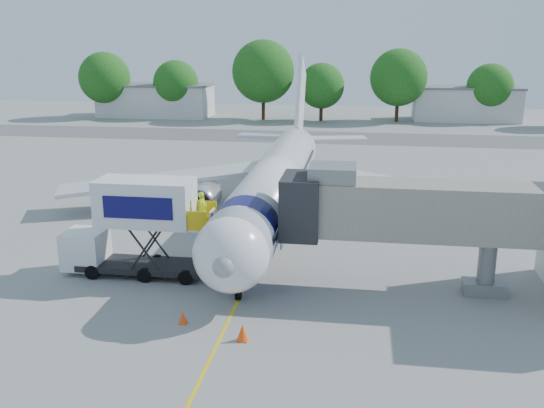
# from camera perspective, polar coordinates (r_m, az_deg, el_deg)

# --- Properties ---
(ground) EXTENTS (160.00, 160.00, 0.00)m
(ground) POSITION_cam_1_polar(r_m,az_deg,el_deg) (39.97, -0.46, -3.35)
(ground) COLOR gray
(ground) RESTS_ON ground
(guidance_line) EXTENTS (0.15, 70.00, 0.01)m
(guidance_line) POSITION_cam_1_polar(r_m,az_deg,el_deg) (39.97, -0.46, -3.35)
(guidance_line) COLOR yellow
(guidance_line) RESTS_ON ground
(taxiway_strip) EXTENTS (120.00, 10.00, 0.01)m
(taxiway_strip) POSITION_cam_1_polar(r_m,az_deg,el_deg) (80.62, 4.16, 6.29)
(taxiway_strip) COLOR #59595B
(taxiway_strip) RESTS_ON ground
(aircraft) EXTENTS (34.17, 37.73, 11.35)m
(aircraft) POSITION_cam_1_polar(r_m,az_deg,el_deg) (43.07, 0.38, 2.12)
(aircraft) COLOR white
(aircraft) RESTS_ON ground
(jet_bridge) EXTENTS (13.90, 3.20, 6.60)m
(jet_bridge) POSITION_cam_1_polar(r_m,az_deg,el_deg) (31.63, 11.98, -0.60)
(jet_bridge) COLOR gray
(jet_bridge) RESTS_ON ground
(catering_hiloader) EXTENTS (8.50, 2.44, 5.50)m
(catering_hiloader) POSITION_cam_1_polar(r_m,az_deg,el_deg) (34.23, -12.73, -2.17)
(catering_hiloader) COLOR black
(catering_hiloader) RESTS_ON ground
(ground_tug) EXTENTS (3.72, 2.39, 1.38)m
(ground_tug) POSITION_cam_1_polar(r_m,az_deg,el_deg) (22.01, -3.47, -18.27)
(ground_tug) COLOR silver
(ground_tug) RESTS_ON ground
(safety_cone_a) EXTENTS (0.40, 0.40, 0.63)m
(safety_cone_a) POSITION_cam_1_polar(r_m,az_deg,el_deg) (28.98, -8.38, -10.53)
(safety_cone_a) COLOR #FF490D
(safety_cone_a) RESTS_ON ground
(safety_cone_b) EXTENTS (0.50, 0.50, 0.80)m
(safety_cone_b) POSITION_cam_1_polar(r_m,az_deg,el_deg) (27.21, -2.80, -11.99)
(safety_cone_b) COLOR #FF490D
(safety_cone_b) RESTS_ON ground
(outbuilding_left) EXTENTS (18.40, 8.40, 5.30)m
(outbuilding_left) POSITION_cam_1_polar(r_m,az_deg,el_deg) (103.58, -10.87, 9.60)
(outbuilding_left) COLOR silver
(outbuilding_left) RESTS_ON ground
(outbuilding_right) EXTENTS (16.40, 7.40, 5.30)m
(outbuilding_right) POSITION_cam_1_polar(r_m,az_deg,el_deg) (101.19, 17.77, 9.01)
(outbuilding_right) COLOR silver
(outbuilding_right) RESTS_ON ground
(tree_a) EXTENTS (8.22, 8.22, 10.48)m
(tree_a) POSITION_cam_1_polar(r_m,az_deg,el_deg) (103.30, -15.48, 11.37)
(tree_a) COLOR #382314
(tree_a) RESTS_ON ground
(tree_b) EXTENTS (7.22, 7.22, 9.21)m
(tree_b) POSITION_cam_1_polar(r_m,az_deg,el_deg) (100.49, -9.04, 11.18)
(tree_b) COLOR #382314
(tree_b) RESTS_ON ground
(tree_c) EXTENTS (9.75, 9.75, 12.43)m
(tree_c) POSITION_cam_1_polar(r_m,az_deg,el_deg) (96.75, -0.83, 12.37)
(tree_c) COLOR #382314
(tree_c) RESTS_ON ground
(tree_d) EXTENTS (7.02, 7.02, 8.95)m
(tree_d) POSITION_cam_1_polar(r_m,az_deg,el_deg) (95.84, 4.69, 11.02)
(tree_d) COLOR #382314
(tree_d) RESTS_ON ground
(tree_e) EXTENTS (8.72, 8.72, 11.12)m
(tree_e) POSITION_cam_1_polar(r_m,az_deg,el_deg) (96.71, 11.83, 11.57)
(tree_e) COLOR #382314
(tree_e) RESTS_ON ground
(tree_f) EXTENTS (6.98, 6.98, 8.90)m
(tree_f) POSITION_cam_1_polar(r_m,az_deg,el_deg) (100.07, 19.82, 10.35)
(tree_f) COLOR #382314
(tree_f) RESTS_ON ground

